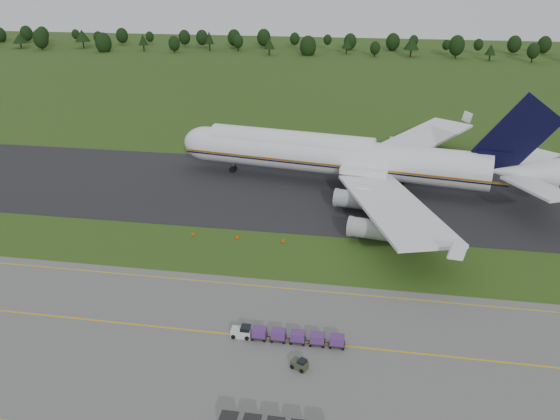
% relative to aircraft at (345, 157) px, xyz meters
% --- Properties ---
extents(ground, '(600.00, 600.00, 0.00)m').
position_rel_aircraft_xyz_m(ground, '(-10.72, -33.36, -6.41)').
color(ground, '#2A4615').
rests_on(ground, ground).
extents(apron, '(300.00, 52.00, 0.06)m').
position_rel_aircraft_xyz_m(apron, '(-10.72, -67.36, -6.38)').
color(apron, '#61615C').
rests_on(apron, ground).
extents(taxiway, '(300.00, 40.00, 0.08)m').
position_rel_aircraft_xyz_m(taxiway, '(-10.72, -5.36, -6.37)').
color(taxiway, black).
rests_on(taxiway, ground).
extents(apron_markings, '(300.00, 30.20, 0.01)m').
position_rel_aircraft_xyz_m(apron_markings, '(-10.72, -60.34, -6.35)').
color(apron_markings, '#E6AF0D').
rests_on(apron_markings, apron).
extents(tree_line, '(525.84, 21.50, 12.00)m').
position_rel_aircraft_xyz_m(tree_line, '(-2.42, 185.32, -0.18)').
color(tree_line, black).
rests_on(tree_line, ground).
extents(aircraft, '(80.30, 77.01, 22.46)m').
position_rel_aircraft_xyz_m(aircraft, '(0.00, 0.00, 0.00)').
color(aircraft, white).
rests_on(aircraft, ground).
extents(baggage_train, '(14.52, 1.54, 1.48)m').
position_rel_aircraft_xyz_m(baggage_train, '(-4.21, -55.51, -5.56)').
color(baggage_train, silver).
rests_on(baggage_train, apron).
extents(utility_cart, '(2.17, 1.79, 1.03)m').
position_rel_aircraft_xyz_m(utility_cart, '(-1.83, -60.33, -5.85)').
color(utility_cart, '#353A28').
rests_on(utility_cart, apron).
extents(edge_markers, '(16.56, 0.30, 0.60)m').
position_rel_aircraft_xyz_m(edge_markers, '(-16.81, -28.99, -6.14)').
color(edge_markers, '#EC4907').
rests_on(edge_markers, ground).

